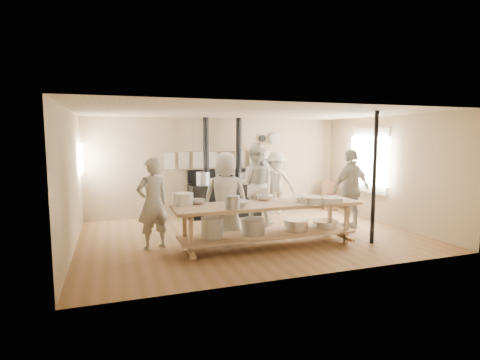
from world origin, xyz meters
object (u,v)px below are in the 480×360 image
object	(u,v)px
cook_center	(226,197)
roasting_pan	(328,200)
cook_left	(255,185)
prep_table	(268,220)
cook_by_window	(276,183)
cook_right	(351,189)
stove	(223,196)
chair	(330,201)
cook_far_left	(153,203)

from	to	relation	value
cook_center	roasting_pan	bearing A→B (deg)	170.52
cook_left	prep_table	bearing A→B (deg)	101.03
cook_center	cook_by_window	size ratio (longest dim) A/B	1.07
cook_center	cook_right	distance (m)	3.04
stove	chair	xyz separation A→B (m)	(3.16, -0.20, -0.28)
cook_left	roasting_pan	distance (m)	2.24
cook_right	roasting_pan	xyz separation A→B (m)	(-1.27, -1.06, -0.01)
prep_table	roasting_pan	world-z (taller)	roasting_pan
cook_center	cook_left	bearing A→B (deg)	-114.08
cook_far_left	cook_by_window	xyz separation A→B (m)	(3.54, 2.24, -0.02)
cook_by_window	chair	world-z (taller)	cook_by_window
chair	prep_table	bearing A→B (deg)	-120.91
stove	cook_center	distance (m)	2.53
cook_left	cook_center	bearing A→B (deg)	72.68
cook_by_window	roasting_pan	world-z (taller)	cook_by_window
prep_table	cook_far_left	world-z (taller)	cook_far_left
chair	roasting_pan	xyz separation A→B (m)	(-2.05, -3.15, 0.66)
cook_far_left	prep_table	bearing A→B (deg)	144.65
cook_far_left	cook_center	xyz separation A→B (m)	(1.42, -0.01, 0.04)
cook_far_left	cook_right	bearing A→B (deg)	162.66
prep_table	cook_right	bearing A→B (deg)	17.10
cook_right	chair	bearing A→B (deg)	-122.10
cook_center	cook_far_left	bearing A→B (deg)	17.83
prep_table	cook_center	world-z (taller)	cook_center
cook_right	roasting_pan	world-z (taller)	cook_right
prep_table	cook_far_left	bearing A→B (deg)	163.54
stove	chair	distance (m)	3.18
cook_far_left	chair	xyz separation A→B (m)	(5.24, 2.21, -0.62)
cook_far_left	cook_by_window	bearing A→B (deg)	-166.61
cook_far_left	chair	distance (m)	5.72
cook_far_left	cook_left	xyz separation A→B (m)	(2.53, 1.20, 0.10)
prep_table	cook_by_window	bearing A→B (deg)	62.75
chair	cook_right	bearing A→B (deg)	-93.10
cook_left	stove	bearing A→B (deg)	-44.42
stove	cook_far_left	distance (m)	3.20
chair	cook_left	bearing A→B (deg)	-142.26
cook_right	cook_by_window	size ratio (longest dim) A/B	1.08
stove	cook_center	size ratio (longest dim) A/B	1.44
prep_table	roasting_pan	size ratio (longest dim) A/B	7.89
cook_left	cook_by_window	size ratio (longest dim) A/B	1.14
roasting_pan	prep_table	bearing A→B (deg)	163.50
stove	cook_by_window	size ratio (longest dim) A/B	1.54
cook_center	cook_right	bearing A→B (deg)	-159.20
stove	roasting_pan	bearing A→B (deg)	-71.62
roasting_pan	cook_far_left	bearing A→B (deg)	163.53
cook_right	cook_center	bearing A→B (deg)	-9.12
cook_center	chair	bearing A→B (deg)	-131.54
stove	cook_by_window	xyz separation A→B (m)	(1.47, -0.17, 0.32)
cook_right	cook_far_left	bearing A→B (deg)	-10.06
cook_left	roasting_pan	size ratio (longest dim) A/B	4.21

